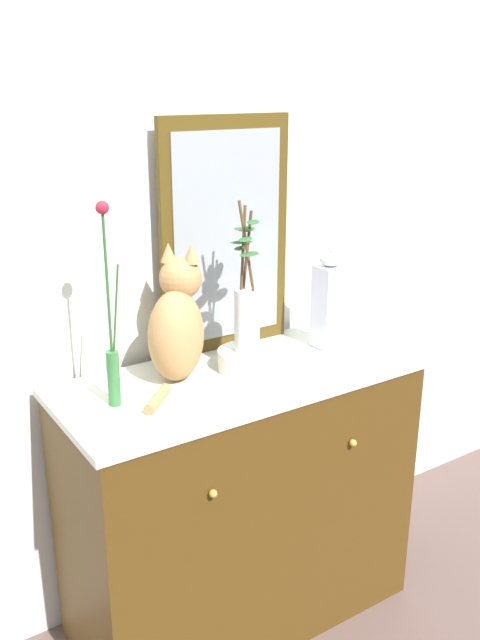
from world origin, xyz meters
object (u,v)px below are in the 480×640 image
cat_sitting (177,324)px  vase_glass_clear (247,311)px  vase_slim_green (111,343)px  jar_lidded_porcelain (329,301)px  sideboard (240,500)px  bowl_porcelain (247,359)px  mirror_leaning (226,236)px

cat_sitting → vase_glass_clear: bearing=-15.5°
vase_slim_green → jar_lidded_porcelain: size_ratio=1.61×
sideboard → bowl_porcelain: bowl_porcelain is taller
cat_sitting → bowl_porcelain: size_ratio=2.21×
sideboard → cat_sitting: cat_sitting is taller
jar_lidded_porcelain → sideboard: bearing=-175.1°
vase_glass_clear → vase_slim_green: bearing=-178.7°
sideboard → bowl_porcelain: (0.04, 0.02, 0.49)m
bowl_porcelain → jar_lidded_porcelain: jar_lidded_porcelain is taller
mirror_leaning → bowl_porcelain: size_ratio=4.13×
mirror_leaning → sideboard: bearing=-112.3°
vase_slim_green → jar_lidded_porcelain: (0.80, 0.02, -0.02)m
vase_slim_green → bowl_porcelain: bearing=1.4°
mirror_leaning → jar_lidded_porcelain: bearing=-34.0°
sideboard → vase_slim_green: (-0.42, 0.01, 0.65)m
vase_slim_green → vase_glass_clear: size_ratio=1.21×
jar_lidded_porcelain → vase_slim_green: bearing=-178.5°
cat_sitting → sideboard: bearing=-25.3°
mirror_leaning → cat_sitting: bearing=-151.5°
mirror_leaning → cat_sitting: 0.37m
bowl_porcelain → jar_lidded_porcelain: 0.37m
cat_sitting → bowl_porcelain: (0.22, -0.06, -0.14)m
vase_slim_green → bowl_porcelain: (0.46, 0.01, -0.16)m
vase_slim_green → jar_lidded_porcelain: bearing=1.5°
sideboard → mirror_leaning: size_ratio=1.50×
mirror_leaning → jar_lidded_porcelain: 0.41m
mirror_leaning → bowl_porcelain: mirror_leaning is taller
bowl_porcelain → vase_glass_clear: vase_glass_clear is taller
sideboard → vase_slim_green: 0.77m
vase_glass_clear → cat_sitting: bearing=164.5°
cat_sitting → vase_slim_green: vase_slim_green is taller
bowl_porcelain → vase_slim_green: bearing=-178.6°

